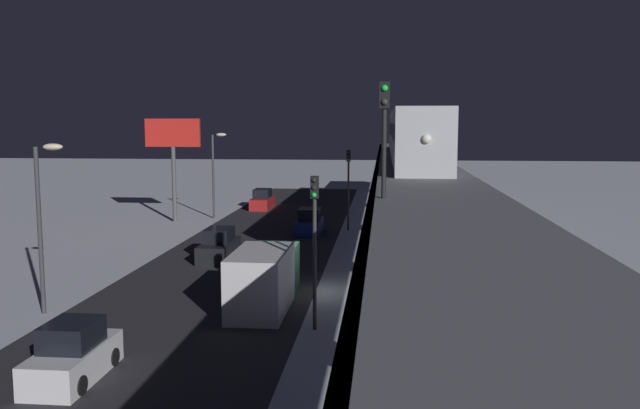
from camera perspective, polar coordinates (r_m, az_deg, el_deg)
The scene contains 15 objects.
ground_plane at distance 33.79m, azimuth -0.31°, elevation -7.56°, with size 240.00×240.00×0.00m, color silver.
avenue_asphalt at distance 34.77m, azimuth -9.52°, elevation -7.23°, with size 11.00×104.74×0.01m, color #28282D.
elevated_railway at distance 32.75m, azimuth 8.80°, elevation 1.00°, with size 5.00×104.74×5.93m.
subway_train at distance 49.60m, azimuth 7.86°, elevation 6.05°, with size 2.94×36.87×3.40m.
rail_signal at distance 22.84m, azimuth 5.59°, elevation 7.33°, with size 0.36×0.41×4.00m.
sedan_white at distance 24.06m, azimuth -20.61°, elevation -12.19°, with size 1.91×4.12×1.97m.
sedan_black at distance 42.04m, azimuth -8.73°, elevation -3.61°, with size 1.80×4.74×1.97m.
sedan_red at distance 66.27m, azimuth -5.00°, elevation 0.34°, with size 1.80×4.80×1.97m.
sedan_blue at distance 51.04m, azimuth -0.92°, elevation -1.65°, with size 1.80×4.35×1.97m.
box_truck at distance 31.11m, azimuth -4.80°, elevation -6.31°, with size 2.40×7.40×2.80m.
traffic_light_near at distance 26.90m, azimuth -0.48°, elevation -2.21°, with size 0.32×0.44×6.40m.
traffic_light_mid at distance 52.35m, azimuth 2.48°, elevation 2.31°, with size 0.32×0.44×6.40m.
commercial_billboard at distance 58.11m, azimuth -12.61°, elevation 5.22°, with size 4.80×0.36×8.90m.
street_lamp_near at distance 31.54m, azimuth -22.82°, elevation -0.26°, with size 1.35×0.44×7.65m.
street_lamp_far at distance 59.55m, azimuth -9.03°, elevation 3.40°, with size 1.35×0.44×7.65m.
Camera 1 is at (-3.34, 32.52, 8.54)m, focal length 36.98 mm.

